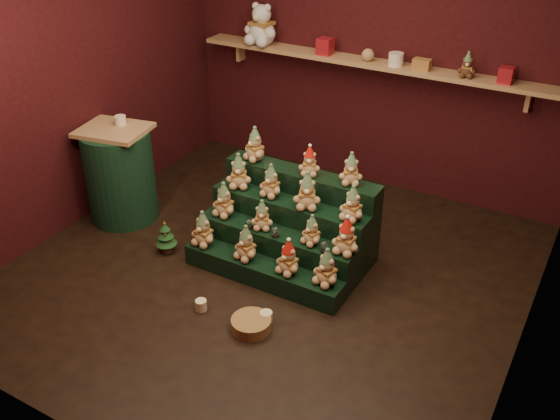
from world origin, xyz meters
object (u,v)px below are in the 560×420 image
Objects in this scene: mug_left at (201,305)px; white_bear at (262,19)px; riser_tier_front at (262,273)px; side_table at (120,174)px; snow_globe_c at (324,247)px; brown_bear at (467,65)px; wicker_basket at (251,324)px; mug_right at (266,317)px; snow_globe_b at (275,232)px; snow_globe_a at (249,224)px; mini_christmas_tree at (166,237)px.

white_bear is (-0.97, 2.52, 1.54)m from mug_left.
mug_left is at bearing -111.95° from riser_tier_front.
side_table is 1.74× the size of white_bear.
riser_tier_front is 1.53× the size of side_table.
brown_bear is at bearing 75.86° from snow_globe_c.
snow_globe_c is 0.82m from wicker_basket.
mug_right reaches higher than mug_left.
snow_globe_b is at bearing -13.64° from side_table.
mug_right is 0.43× the size of brown_bear.
snow_globe_c is 2.72m from white_bear.
snow_globe_a is at bearing 180.00° from snow_globe_b.
mini_christmas_tree is 1.31m from mug_right.
mug_right is at bearing 13.66° from mug_left.
snow_globe_b is 0.30× the size of wicker_basket.
side_table reaches higher than mini_christmas_tree.
riser_tier_front is 16.97× the size of snow_globe_a.
snow_globe_b is 1.73m from side_table.
mini_christmas_tree is 2.48m from white_bear.
brown_bear is (2.62, 1.73, 0.98)m from side_table.
snow_globe_c is at bearing 71.26° from wicker_basket.
mug_left is 0.94× the size of mug_right.
brown_bear reaches higher than snow_globe_b.
riser_tier_front is 0.59m from wicker_basket.
white_bear reaches higher than side_table.
mug_left is at bearing -63.53° from white_bear.
snow_globe_b is at bearing 70.35° from mug_left.
mug_left is (-0.69, -0.70, -0.36)m from snow_globe_c.
side_table is (-1.69, 0.24, 0.36)m from riser_tier_front.
snow_globe_a reaches higher than mug_left.
snow_globe_c is 0.29× the size of mini_christmas_tree.
mug_left is at bearing -89.81° from snow_globe_a.
snow_globe_c reaches higher than snow_globe_a.
mini_christmas_tree is at bearing -146.43° from brown_bear.
mini_christmas_tree reaches higher than riser_tier_front.
wicker_basket is at bearing 0.22° from mug_left.
riser_tier_front is at bearing 68.05° from mug_left.
mug_right is at bearing -48.57° from snow_globe_a.
brown_bear is (0.69, 2.51, 1.38)m from wicker_basket.
snow_globe_a is 2.38m from brown_bear.
snow_globe_c is 2.13m from brown_bear.
mini_christmas_tree is at bearing -171.91° from snow_globe_c.
mug_right is (0.51, -0.58, -0.35)m from snow_globe_a.
side_table is at bearing 152.00° from mug_left.
snow_globe_b is 0.17× the size of white_bear.
riser_tier_front is 0.59m from snow_globe_c.
riser_tier_front is 2.67× the size of white_bear.
side_table is (-1.73, 0.08, 0.05)m from snow_globe_b.
riser_tier_front is 2.56m from brown_bear.
mini_christmas_tree reaches higher than wicker_basket.
brown_bear reaches higher than mug_right.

